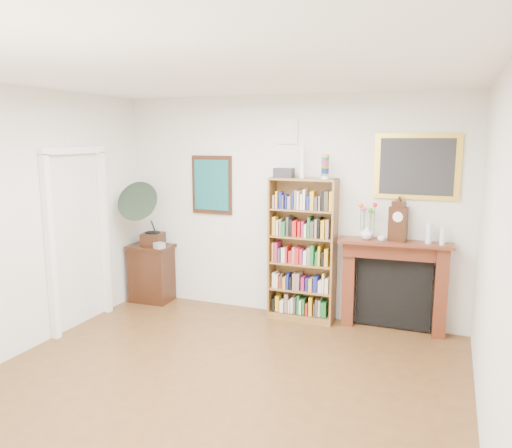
{
  "coord_description": "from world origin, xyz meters",
  "views": [
    {
      "loc": [
        1.92,
        -3.5,
        2.29
      ],
      "look_at": [
        -0.07,
        1.6,
        1.33
      ],
      "focal_mm": 35.0,
      "sensor_mm": 36.0,
      "label": 1
    }
  ],
  "objects_px": {
    "side_cabinet": "(152,273)",
    "mantel_clock": "(398,222)",
    "bottle_left": "(429,233)",
    "gramophone": "(145,210)",
    "flower_vase": "(367,232)",
    "cd_stack": "(159,246)",
    "bookshelf": "(302,242)",
    "teacup": "(381,238)",
    "bottle_right": "(443,236)",
    "fireplace": "(394,278)"
  },
  "relations": [
    {
      "from": "bookshelf",
      "to": "flower_vase",
      "type": "xyz_separation_m",
      "value": [
        0.78,
        0.02,
        0.18
      ]
    },
    {
      "from": "gramophone",
      "to": "bottle_right",
      "type": "height_order",
      "value": "gramophone"
    },
    {
      "from": "bookshelf",
      "to": "gramophone",
      "type": "relative_size",
      "value": 2.29
    },
    {
      "from": "side_cabinet",
      "to": "mantel_clock",
      "type": "distance_m",
      "value": 3.42
    },
    {
      "from": "fireplace",
      "to": "cd_stack",
      "type": "bearing_deg",
      "value": -178.93
    },
    {
      "from": "gramophone",
      "to": "flower_vase",
      "type": "bearing_deg",
      "value": -5.21
    },
    {
      "from": "fireplace",
      "to": "bottle_left",
      "type": "xyz_separation_m",
      "value": [
        0.36,
        -0.05,
        0.57
      ]
    },
    {
      "from": "teacup",
      "to": "bottle_right",
      "type": "distance_m",
      "value": 0.66
    },
    {
      "from": "teacup",
      "to": "flower_vase",
      "type": "bearing_deg",
      "value": 159.93
    },
    {
      "from": "fireplace",
      "to": "cd_stack",
      "type": "relative_size",
      "value": 10.96
    },
    {
      "from": "bookshelf",
      "to": "flower_vase",
      "type": "distance_m",
      "value": 0.8
    },
    {
      "from": "side_cabinet",
      "to": "bottle_left",
      "type": "relative_size",
      "value": 3.34
    },
    {
      "from": "mantel_clock",
      "to": "bottle_left",
      "type": "distance_m",
      "value": 0.36
    },
    {
      "from": "gramophone",
      "to": "bottle_left",
      "type": "xyz_separation_m",
      "value": [
        3.62,
        0.2,
        -0.09
      ]
    },
    {
      "from": "gramophone",
      "to": "flower_vase",
      "type": "xyz_separation_m",
      "value": [
        2.93,
        0.2,
        -0.13
      ]
    },
    {
      "from": "cd_stack",
      "to": "mantel_clock",
      "type": "bearing_deg",
      "value": 4.34
    },
    {
      "from": "cd_stack",
      "to": "mantel_clock",
      "type": "relative_size",
      "value": 0.26
    },
    {
      "from": "cd_stack",
      "to": "side_cabinet",
      "type": "bearing_deg",
      "value": 149.87
    },
    {
      "from": "teacup",
      "to": "bottle_left",
      "type": "distance_m",
      "value": 0.52
    },
    {
      "from": "bookshelf",
      "to": "bottle_right",
      "type": "distance_m",
      "value": 1.63
    },
    {
      "from": "mantel_clock",
      "to": "bookshelf",
      "type": "bearing_deg",
      "value": -165.21
    },
    {
      "from": "bookshelf",
      "to": "bottle_left",
      "type": "distance_m",
      "value": 1.49
    },
    {
      "from": "gramophone",
      "to": "cd_stack",
      "type": "xyz_separation_m",
      "value": [
        0.21,
        -0.01,
        -0.47
      ]
    },
    {
      "from": "bottle_left",
      "to": "bottle_right",
      "type": "xyz_separation_m",
      "value": [
        0.15,
        -0.02,
        -0.02
      ]
    },
    {
      "from": "side_cabinet",
      "to": "flower_vase",
      "type": "distance_m",
      "value": 3.05
    },
    {
      "from": "fireplace",
      "to": "teacup",
      "type": "distance_m",
      "value": 0.52
    },
    {
      "from": "bookshelf",
      "to": "side_cabinet",
      "type": "relative_size",
      "value": 2.58
    },
    {
      "from": "bookshelf",
      "to": "side_cabinet",
      "type": "height_order",
      "value": "bookshelf"
    },
    {
      "from": "cd_stack",
      "to": "bottle_right",
      "type": "distance_m",
      "value": 3.58
    },
    {
      "from": "mantel_clock",
      "to": "bottle_left",
      "type": "bearing_deg",
      "value": 10.59
    },
    {
      "from": "teacup",
      "to": "bookshelf",
      "type": "bearing_deg",
      "value": 177.12
    },
    {
      "from": "bookshelf",
      "to": "bottle_right",
      "type": "xyz_separation_m",
      "value": [
        1.62,
        0.01,
        0.19
      ]
    },
    {
      "from": "bookshelf",
      "to": "mantel_clock",
      "type": "bearing_deg",
      "value": 2.03
    },
    {
      "from": "flower_vase",
      "to": "bottle_left",
      "type": "height_order",
      "value": "bottle_left"
    },
    {
      "from": "side_cabinet",
      "to": "mantel_clock",
      "type": "xyz_separation_m",
      "value": [
        3.29,
        0.1,
        0.92
      ]
    },
    {
      "from": "mantel_clock",
      "to": "fireplace",
      "type": "bearing_deg",
      "value": 130.52
    },
    {
      "from": "bottle_left",
      "to": "bookshelf",
      "type": "bearing_deg",
      "value": -179.13
    },
    {
      "from": "gramophone",
      "to": "flower_vase",
      "type": "height_order",
      "value": "gramophone"
    },
    {
      "from": "bookshelf",
      "to": "fireplace",
      "type": "relative_size",
      "value": 1.57
    },
    {
      "from": "gramophone",
      "to": "teacup",
      "type": "distance_m",
      "value": 3.11
    },
    {
      "from": "side_cabinet",
      "to": "gramophone",
      "type": "relative_size",
      "value": 0.89
    },
    {
      "from": "bottle_left",
      "to": "fireplace",
      "type": "bearing_deg",
      "value": 172.26
    },
    {
      "from": "fireplace",
      "to": "mantel_clock",
      "type": "bearing_deg",
      "value": -66.36
    },
    {
      "from": "bottle_right",
      "to": "bookshelf",
      "type": "bearing_deg",
      "value": -179.81
    },
    {
      "from": "flower_vase",
      "to": "bottle_right",
      "type": "distance_m",
      "value": 0.84
    },
    {
      "from": "side_cabinet",
      "to": "gramophone",
      "type": "bearing_deg",
      "value": -82.99
    },
    {
      "from": "cd_stack",
      "to": "bottle_right",
      "type": "xyz_separation_m",
      "value": [
        3.56,
        0.2,
        0.35
      ]
    },
    {
      "from": "flower_vase",
      "to": "cd_stack",
      "type": "bearing_deg",
      "value": -175.51
    },
    {
      "from": "side_cabinet",
      "to": "bottle_right",
      "type": "distance_m",
      "value": 3.87
    },
    {
      "from": "flower_vase",
      "to": "bottle_right",
      "type": "relative_size",
      "value": 0.82
    }
  ]
}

